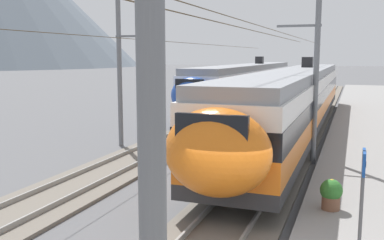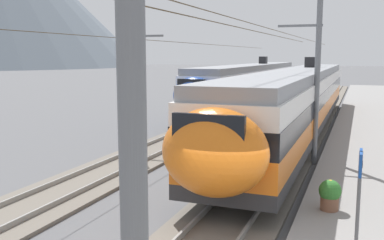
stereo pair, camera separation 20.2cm
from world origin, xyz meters
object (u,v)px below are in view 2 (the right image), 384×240
object	(u,v)px
train_far_track	(251,83)
catenary_mast_far_side	(124,63)
platform_sign	(360,180)
potted_plant_platform_edge	(330,193)
catenary_mast_west	(120,149)
train_near_platform	(299,98)
catenary_mast_mid	(315,67)

from	to	relation	value
train_far_track	catenary_mast_far_side	world-z (taller)	catenary_mast_far_side
platform_sign	potted_plant_platform_edge	size ratio (longest dim) A/B	2.65
platform_sign	catenary_mast_west	bearing A→B (deg)	163.62
train_far_track	catenary_mast_west	world-z (taller)	catenary_mast_west
platform_sign	train_far_track	bearing A→B (deg)	17.75
train_near_platform	platform_sign	world-z (taller)	train_near_platform
train_far_track	catenary_mast_west	xyz separation A→B (m)	(-35.69, -7.37, 1.65)
train_far_track	train_near_platform	bearing A→B (deg)	-155.50
train_near_platform	catenary_mast_far_side	size ratio (longest dim) A/B	0.70
train_near_platform	platform_sign	bearing A→B (deg)	-168.13
catenary_mast_west	catenary_mast_mid	world-z (taller)	catenary_mast_mid
catenary_mast_far_side	potted_plant_platform_edge	distance (m)	13.30
potted_plant_platform_edge	platform_sign	bearing A→B (deg)	-164.90
catenary_mast_west	platform_sign	bearing A→B (deg)	-16.38
catenary_mast_west	platform_sign	size ratio (longest dim) A/B	20.23
potted_plant_platform_edge	catenary_mast_west	bearing A→B (deg)	172.63
catenary_mast_mid	catenary_mast_far_side	distance (m)	9.44
train_far_track	catenary_mast_mid	bearing A→B (deg)	-159.39
train_far_track	platform_sign	distance (m)	30.54
train_far_track	platform_sign	world-z (taller)	train_far_track
catenary_mast_mid	potted_plant_platform_edge	distance (m)	7.61
catenary_mast_west	potted_plant_platform_edge	size ratio (longest dim) A/B	53.57
potted_plant_platform_edge	catenary_mast_mid	bearing A→B (deg)	10.08
train_far_track	catenary_mast_mid	xyz separation A→B (m)	(-19.63, -7.38, 1.93)
train_near_platform	catenary_mast_far_side	world-z (taller)	catenary_mast_far_side
train_far_track	potted_plant_platform_edge	size ratio (longest dim) A/B	34.82
train_far_track	platform_sign	xyz separation A→B (m)	(-29.09, -9.31, -0.20)
catenary_mast_mid	train_near_platform	bearing A→B (deg)	12.34
train_near_platform	train_far_track	distance (m)	14.32
catenary_mast_west	catenary_mast_far_side	xyz separation A→B (m)	(16.53, 9.42, 0.40)
catenary_mast_mid	catenary_mast_west	bearing A→B (deg)	179.97
train_far_track	catenary_mast_far_side	size ratio (longest dim) A/B	0.65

